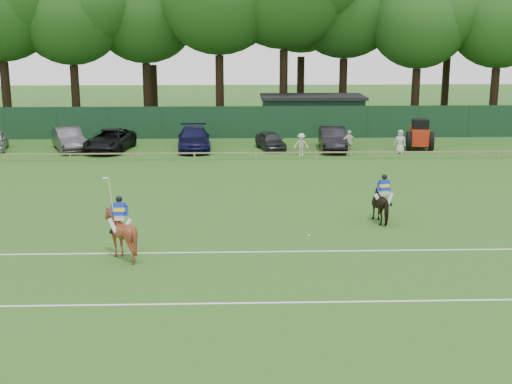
{
  "coord_description": "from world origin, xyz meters",
  "views": [
    {
      "loc": [
        -0.46,
        -25.79,
        8.26
      ],
      "look_at": [
        0.5,
        3.0,
        1.4
      ],
      "focal_mm": 48.0,
      "sensor_mm": 36.0,
      "label": 1
    }
  ],
  "objects_px": {
    "horse_chestnut": "(121,234)",
    "estate_black": "(333,139)",
    "sedan_grey": "(69,139)",
    "hatch_grey": "(271,141)",
    "sedan_navy": "(194,139)",
    "spectator_mid": "(349,143)",
    "horse_dark": "(383,205)",
    "tractor": "(419,135)",
    "polo_ball": "(309,236)",
    "spectator_left": "(301,145)",
    "utility_shed": "(312,114)",
    "spectator_right": "(400,142)",
    "suv_black": "(110,140)"
  },
  "relations": [
    {
      "from": "sedan_navy",
      "to": "spectator_left",
      "type": "bearing_deg",
      "value": -22.96
    },
    {
      "from": "utility_shed",
      "to": "estate_black",
      "type": "bearing_deg",
      "value": -86.78
    },
    {
      "from": "horse_chestnut",
      "to": "estate_black",
      "type": "xyz_separation_m",
      "value": [
        11.13,
        22.92,
        -0.12
      ]
    },
    {
      "from": "spectator_left",
      "to": "horse_chestnut",
      "type": "bearing_deg",
      "value": -114.74
    },
    {
      "from": "horse_dark",
      "to": "tractor",
      "type": "relative_size",
      "value": 0.66
    },
    {
      "from": "horse_dark",
      "to": "tractor",
      "type": "height_order",
      "value": "tractor"
    },
    {
      "from": "utility_shed",
      "to": "tractor",
      "type": "xyz_separation_m",
      "value": [
        6.59,
        -8.64,
        -0.5
      ]
    },
    {
      "from": "estate_black",
      "to": "utility_shed",
      "type": "bearing_deg",
      "value": 96.28
    },
    {
      "from": "horse_dark",
      "to": "sedan_grey",
      "type": "bearing_deg",
      "value": -57.53
    },
    {
      "from": "spectator_mid",
      "to": "utility_shed",
      "type": "height_order",
      "value": "utility_shed"
    },
    {
      "from": "spectator_left",
      "to": "estate_black",
      "type": "bearing_deg",
      "value": 39.15
    },
    {
      "from": "suv_black",
      "to": "polo_ball",
      "type": "height_order",
      "value": "suv_black"
    },
    {
      "from": "spectator_right",
      "to": "polo_ball",
      "type": "relative_size",
      "value": 18.06
    },
    {
      "from": "horse_chestnut",
      "to": "sedan_navy",
      "type": "xyz_separation_m",
      "value": [
        1.41,
        23.36,
        -0.13
      ]
    },
    {
      "from": "sedan_navy",
      "to": "sedan_grey",
      "type": "bearing_deg",
      "value": 175.59
    },
    {
      "from": "hatch_grey",
      "to": "spectator_mid",
      "type": "relative_size",
      "value": 2.22
    },
    {
      "from": "sedan_navy",
      "to": "hatch_grey",
      "type": "bearing_deg",
      "value": -4.48
    },
    {
      "from": "spectator_mid",
      "to": "polo_ball",
      "type": "distance_m",
      "value": 19.24
    },
    {
      "from": "estate_black",
      "to": "polo_ball",
      "type": "height_order",
      "value": "estate_black"
    },
    {
      "from": "spectator_mid",
      "to": "horse_chestnut",
      "type": "bearing_deg",
      "value": -125.19
    },
    {
      "from": "spectator_mid",
      "to": "tractor",
      "type": "distance_m",
      "value": 5.59
    },
    {
      "from": "hatch_grey",
      "to": "horse_dark",
      "type": "bearing_deg",
      "value": -91.76
    },
    {
      "from": "spectator_left",
      "to": "polo_ball",
      "type": "distance_m",
      "value": 18.51
    },
    {
      "from": "spectator_mid",
      "to": "spectator_right",
      "type": "distance_m",
      "value": 3.63
    },
    {
      "from": "suv_black",
      "to": "sedan_navy",
      "type": "distance_m",
      "value": 5.82
    },
    {
      "from": "sedan_navy",
      "to": "spectator_mid",
      "type": "distance_m",
      "value": 10.8
    },
    {
      "from": "estate_black",
      "to": "spectator_right",
      "type": "height_order",
      "value": "spectator_right"
    },
    {
      "from": "sedan_grey",
      "to": "hatch_grey",
      "type": "distance_m",
      "value": 14.15
    },
    {
      "from": "horse_chestnut",
      "to": "tractor",
      "type": "height_order",
      "value": "tractor"
    },
    {
      "from": "polo_ball",
      "to": "utility_shed",
      "type": "xyz_separation_m",
      "value": [
        3.39,
        29.1,
        1.49
      ]
    },
    {
      "from": "sedan_grey",
      "to": "sedan_navy",
      "type": "distance_m",
      "value": 8.76
    },
    {
      "from": "spectator_left",
      "to": "spectator_right",
      "type": "xyz_separation_m",
      "value": [
        6.83,
        0.67,
        0.06
      ]
    },
    {
      "from": "horse_chestnut",
      "to": "spectator_right",
      "type": "xyz_separation_m",
      "value": [
        15.56,
        21.49,
        -0.11
      ]
    },
    {
      "from": "horse_dark",
      "to": "sedan_navy",
      "type": "relative_size",
      "value": 0.34
    },
    {
      "from": "horse_chestnut",
      "to": "spectator_right",
      "type": "distance_m",
      "value": 26.53
    },
    {
      "from": "polo_ball",
      "to": "tractor",
      "type": "relative_size",
      "value": 0.03
    },
    {
      "from": "horse_dark",
      "to": "estate_black",
      "type": "bearing_deg",
      "value": -102.36
    },
    {
      "from": "horse_dark",
      "to": "hatch_grey",
      "type": "relative_size",
      "value": 0.5
    },
    {
      "from": "sedan_navy",
      "to": "hatch_grey",
      "type": "distance_m",
      "value": 5.39
    },
    {
      "from": "hatch_grey",
      "to": "utility_shed",
      "type": "distance_m",
      "value": 9.1
    },
    {
      "from": "suv_black",
      "to": "spectator_left",
      "type": "xyz_separation_m",
      "value": [
        13.13,
        -2.32,
        0.0
      ]
    },
    {
      "from": "spectator_right",
      "to": "horse_dark",
      "type": "bearing_deg",
      "value": -84.04
    },
    {
      "from": "suv_black",
      "to": "estate_black",
      "type": "xyz_separation_m",
      "value": [
        15.54,
        -0.22,
        0.05
      ]
    },
    {
      "from": "estate_black",
      "to": "spectator_right",
      "type": "xyz_separation_m",
      "value": [
        4.43,
        -1.43,
        0.01
      ]
    },
    {
      "from": "spectator_mid",
      "to": "polo_ball",
      "type": "relative_size",
      "value": 18.65
    },
    {
      "from": "polo_ball",
      "to": "utility_shed",
      "type": "distance_m",
      "value": 29.34
    },
    {
      "from": "sedan_grey",
      "to": "spectator_right",
      "type": "distance_m",
      "value": 22.99
    },
    {
      "from": "horse_dark",
      "to": "sedan_grey",
      "type": "distance_m",
      "value": 26.22
    },
    {
      "from": "horse_chestnut",
      "to": "spectator_mid",
      "type": "height_order",
      "value": "horse_chestnut"
    },
    {
      "from": "sedan_navy",
      "to": "utility_shed",
      "type": "height_order",
      "value": "utility_shed"
    }
  ]
}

